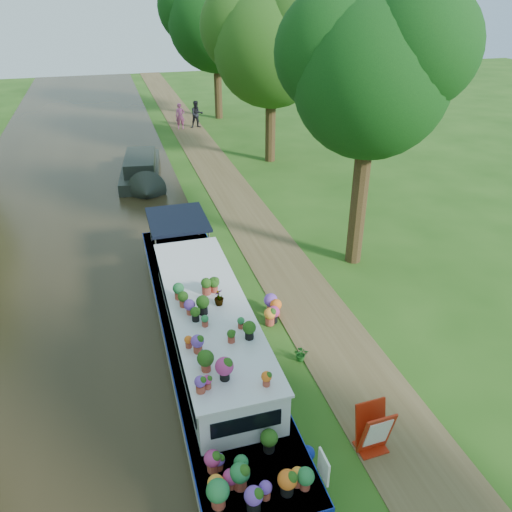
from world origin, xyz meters
The scene contains 12 objects.
ground centered at (0.00, 0.00, 0.00)m, with size 100.00×100.00×0.00m, color #244E13.
canal_water centered at (-6.00, 0.00, 0.01)m, with size 10.00×100.00×0.02m, color black.
towpath centered at (1.20, 0.00, 0.01)m, with size 2.20×100.00×0.03m, color brown.
plant_boat centered at (-2.25, -1.10, 0.85)m, with size 2.29×13.52×2.29m.
tree_near_overhang centered at (3.79, 3.06, 6.60)m, with size 5.52×5.28×8.99m.
tree_near_mid centered at (4.48, 15.08, 6.44)m, with size 6.90×6.60×9.40m.
tree_near_far centered at (3.98, 26.09, 7.05)m, with size 7.59×7.26×10.30m.
second_boat centered at (-2.75, 13.88, 0.51)m, with size 2.53×6.62×1.25m.
sandwich_board centered at (0.45, -4.74, 0.53)m, with size 0.71×0.58×1.11m.
pedestrian_pink centered at (0.74, 23.48, 0.89)m, with size 0.63×0.41×1.72m, color #DD5BAA.
pedestrian_dark centered at (1.90, 23.50, 0.94)m, with size 0.88×0.69×1.82m, color black.
verge_plant centered at (0.05, -1.61, 0.21)m, with size 0.38×0.33×0.42m, color #20651E.
Camera 1 is at (-3.99, -11.16, 8.72)m, focal length 35.00 mm.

